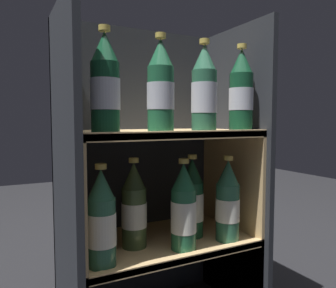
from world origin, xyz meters
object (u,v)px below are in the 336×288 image
object	(u,v)px
bottle_lower_back_0	(134,208)
bottle_lower_front_1	(184,210)
bottle_lower_front_0	(102,221)
bottle_upper_front_1	(161,88)
bottle_upper_front_0	(105,86)
bottle_lower_front_2	(228,203)
bottle_upper_front_2	(204,91)
bottle_lower_back_1	(192,200)
bottle_upper_front_3	(241,92)

from	to	relation	value
bottle_lower_back_0	bottle_lower_front_1	bearing A→B (deg)	-34.24
bottle_lower_front_0	bottle_upper_front_1	bearing A→B (deg)	0.00
bottle_lower_front_0	bottle_lower_back_0	bearing A→B (deg)	34.24
bottle_upper_front_0	bottle_lower_front_1	world-z (taller)	bottle_upper_front_0
bottle_upper_front_1	bottle_lower_front_2	world-z (taller)	bottle_upper_front_1
bottle_upper_front_0	bottle_lower_front_2	size ratio (longest dim) A/B	1.00
bottle_upper_front_2	bottle_lower_front_0	size ratio (longest dim) A/B	1.00
bottle_lower_back_0	bottle_upper_front_2	bearing A→B (deg)	-23.58
bottle_upper_front_1	bottle_lower_front_2	xyz separation A→B (m)	(0.24, -0.00, -0.36)
bottle_lower_front_2	bottle_lower_back_1	size ratio (longest dim) A/B	1.00
bottle_upper_front_0	bottle_lower_front_0	size ratio (longest dim) A/B	1.00
bottle_upper_front_0	bottle_lower_back_0	world-z (taller)	bottle_upper_front_0
bottle_upper_front_2	bottle_lower_back_0	bearing A→B (deg)	156.42
bottle_lower_front_1	bottle_lower_front_2	size ratio (longest dim) A/B	1.00
bottle_lower_front_1	bottle_lower_front_2	xyz separation A→B (m)	(0.17, -0.00, 0.00)
bottle_upper_front_1	bottle_lower_back_1	bearing A→B (deg)	28.39
bottle_upper_front_3	bottle_lower_front_0	distance (m)	0.59
bottle_upper_front_1	bottle_lower_front_0	bearing A→B (deg)	-180.00
bottle_lower_back_1	bottle_upper_front_0	bearing A→B (deg)	-164.98
bottle_lower_front_0	bottle_lower_front_2	size ratio (longest dim) A/B	1.00
bottle_upper_front_3	bottle_lower_front_1	size ratio (longest dim) A/B	1.00
bottle_upper_front_0	bottle_lower_back_1	world-z (taller)	bottle_upper_front_0
bottle_upper_front_1	bottle_lower_back_1	distance (m)	0.41
bottle_upper_front_1	bottle_lower_back_0	world-z (taller)	bottle_upper_front_1
bottle_upper_front_1	bottle_upper_front_3	bearing A→B (deg)	-0.00
bottle_upper_front_3	bottle_lower_front_1	xyz separation A→B (m)	(-0.22, 0.00, -0.36)
bottle_lower_front_2	bottle_lower_back_0	world-z (taller)	same
bottle_lower_front_1	bottle_lower_back_1	xyz separation A→B (m)	(0.08, 0.09, 0.00)
bottle_upper_front_1	bottle_lower_front_1	size ratio (longest dim) A/B	1.00
bottle_lower_front_0	bottle_upper_front_3	bearing A→B (deg)	0.00
bottle_upper_front_0	bottle_lower_front_2	world-z (taller)	bottle_upper_front_0
bottle_upper_front_1	bottle_upper_front_3	distance (m)	0.29
bottle_lower_front_0	bottle_lower_front_2	distance (m)	0.42
bottle_lower_front_0	bottle_lower_back_0	world-z (taller)	same
bottle_lower_back_1	bottle_lower_front_1	bearing A→B (deg)	-133.88
bottle_lower_back_0	bottle_lower_back_1	world-z (taller)	same
bottle_upper_front_2	bottle_lower_back_1	distance (m)	0.37
bottle_upper_front_2	bottle_upper_front_0	bearing A→B (deg)	-180.00
bottle_upper_front_2	bottle_lower_front_2	world-z (taller)	bottle_upper_front_2
bottle_lower_front_0	bottle_lower_front_2	bearing A→B (deg)	0.00
bottle_lower_front_2	bottle_lower_back_1	world-z (taller)	same
bottle_lower_front_0	bottle_lower_back_0	size ratio (longest dim) A/B	1.00
bottle_lower_front_1	bottle_lower_back_0	size ratio (longest dim) A/B	1.00
bottle_upper_front_2	bottle_lower_front_1	xyz separation A→B (m)	(-0.07, 0.00, -0.36)
bottle_upper_front_1	bottle_lower_back_1	xyz separation A→B (m)	(0.16, 0.09, -0.36)
bottle_upper_front_1	bottle_lower_front_2	bearing A→B (deg)	-0.00
bottle_lower_front_1	bottle_lower_front_2	world-z (taller)	same
bottle_upper_front_0	bottle_upper_front_1	xyz separation A→B (m)	(0.16, 0.00, 0.00)
bottle_lower_back_0	bottle_lower_front_0	bearing A→B (deg)	-145.76
bottle_lower_front_0	bottle_lower_back_1	bearing A→B (deg)	14.38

